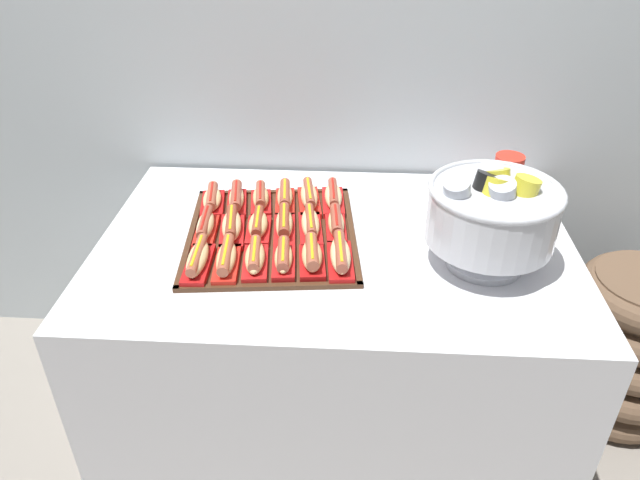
{
  "coord_description": "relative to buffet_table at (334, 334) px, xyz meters",
  "views": [
    {
      "loc": [
        0.04,
        -1.43,
        1.66
      ],
      "look_at": [
        -0.04,
        -0.03,
        0.76
      ],
      "focal_mm": 33.32,
      "sensor_mm": 36.0,
      "label": 1
    }
  ],
  "objects": [
    {
      "name": "ground_plane",
      "position": [
        0.0,
        0.0,
        -0.39
      ],
      "size": [
        10.0,
        10.0,
        0.0
      ],
      "primitive_type": "plane",
      "color": "gray"
    },
    {
      "name": "back_wall",
      "position": [
        0.0,
        0.52,
        0.91
      ],
      "size": [
        6.0,
        0.1,
        2.6
      ],
      "primitive_type": "cube",
      "color": "#B2BCC1",
      "rests_on": "ground_plane"
    },
    {
      "name": "buffet_table",
      "position": [
        0.0,
        0.0,
        0.0
      ],
      "size": [
        1.35,
        0.9,
        0.74
      ],
      "color": "silver",
      "rests_on": "ground_plane"
    },
    {
      "name": "floor_vase",
      "position": [
        1.0,
        0.15,
        -0.13
      ],
      "size": [
        0.49,
        0.49,
        1.08
      ],
      "color": "brown",
      "rests_on": "ground_plane"
    },
    {
      "name": "serving_tray",
      "position": [
        -0.19,
        0.01,
        0.36
      ],
      "size": [
        0.53,
        0.57,
        0.01
      ],
      "color": "#472B19",
      "rests_on": "buffet_table"
    },
    {
      "name": "hot_dog_0",
      "position": [
        -0.36,
        -0.17,
        0.39
      ],
      "size": [
        0.07,
        0.19,
        0.06
      ],
      "color": "#B21414",
      "rests_on": "serving_tray"
    },
    {
      "name": "hot_dog_1",
      "position": [
        -0.28,
        -0.16,
        0.39
      ],
      "size": [
        0.08,
        0.18,
        0.06
      ],
      "color": "red",
      "rests_on": "serving_tray"
    },
    {
      "name": "hot_dog_2",
      "position": [
        -0.21,
        -0.15,
        0.39
      ],
      "size": [
        0.08,
        0.17,
        0.06
      ],
      "color": "red",
      "rests_on": "serving_tray"
    },
    {
      "name": "hot_dog_3",
      "position": [
        -0.13,
        -0.15,
        0.39
      ],
      "size": [
        0.07,
        0.16,
        0.06
      ],
      "color": "red",
      "rests_on": "serving_tray"
    },
    {
      "name": "hot_dog_4",
      "position": [
        -0.06,
        -0.14,
        0.39
      ],
      "size": [
        0.08,
        0.16,
        0.06
      ],
      "color": "#B21414",
      "rests_on": "serving_tray"
    },
    {
      "name": "hot_dog_5",
      "position": [
        0.02,
        -0.13,
        0.39
      ],
      "size": [
        0.08,
        0.19,
        0.06
      ],
      "color": "#B21414",
      "rests_on": "serving_tray"
    },
    {
      "name": "hot_dog_6",
      "position": [
        -0.37,
        -0.01,
        0.39
      ],
      "size": [
        0.07,
        0.17,
        0.06
      ],
      "color": "red",
      "rests_on": "serving_tray"
    },
    {
      "name": "hot_dog_7",
      "position": [
        -0.3,
        0.0,
        0.39
      ],
      "size": [
        0.09,
        0.19,
        0.06
      ],
      "color": "red",
      "rests_on": "serving_tray"
    },
    {
      "name": "hot_dog_8",
      "position": [
        -0.22,
        0.01,
        0.39
      ],
      "size": [
        0.08,
        0.16,
        0.06
      ],
      "color": "red",
      "rests_on": "serving_tray"
    },
    {
      "name": "hot_dog_9",
      "position": [
        -0.15,
        0.02,
        0.39
      ],
      "size": [
        0.08,
        0.18,
        0.06
      ],
      "color": "red",
      "rests_on": "serving_tray"
    },
    {
      "name": "hot_dog_10",
      "position": [
        -0.07,
        0.02,
        0.39
      ],
      "size": [
        0.09,
        0.19,
        0.06
      ],
      "color": "red",
      "rests_on": "serving_tray"
    },
    {
      "name": "hot_dog_11",
      "position": [
        0.0,
        0.03,
        0.39
      ],
      "size": [
        0.07,
        0.16,
        0.06
      ],
      "color": "red",
      "rests_on": "serving_tray"
    },
    {
      "name": "hot_dog_12",
      "position": [
        -0.39,
        0.16,
        0.39
      ],
      "size": [
        0.09,
        0.17,
        0.06
      ],
      "color": "#B21414",
      "rests_on": "serving_tray"
    },
    {
      "name": "hot_dog_13",
      "position": [
        -0.31,
        0.17,
        0.39
      ],
      "size": [
        0.08,
        0.17,
        0.06
      ],
      "color": "red",
      "rests_on": "serving_tray"
    },
    {
      "name": "hot_dog_14",
      "position": [
        -0.24,
        0.17,
        0.39
      ],
      "size": [
        0.08,
        0.16,
        0.06
      ],
      "color": "red",
      "rests_on": "serving_tray"
    },
    {
      "name": "hot_dog_15",
      "position": [
        -0.16,
        0.18,
        0.39
      ],
      "size": [
        0.08,
        0.18,
        0.06
      ],
      "color": "red",
      "rests_on": "serving_tray"
    },
    {
      "name": "hot_dog_16",
      "position": [
        -0.09,
        0.19,
        0.39
      ],
      "size": [
        0.09,
        0.19,
        0.06
      ],
      "color": "red",
      "rests_on": "serving_tray"
    },
    {
      "name": "hot_dog_17",
      "position": [
        -0.01,
        0.2,
        0.39
      ],
      "size": [
        0.08,
        0.18,
        0.06
      ],
      "color": "red",
      "rests_on": "serving_tray"
    },
    {
      "name": "punch_bowl",
      "position": [
        0.4,
        -0.09,
        0.51
      ],
      "size": [
        0.34,
        0.34,
        0.27
      ],
      "color": "silver",
      "rests_on": "buffet_table"
    },
    {
      "name": "cup_stack",
      "position": [
        0.52,
        0.26,
        0.43
      ],
      "size": [
        0.09,
        0.09,
        0.16
      ],
      "color": "red",
      "rests_on": "buffet_table"
    }
  ]
}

